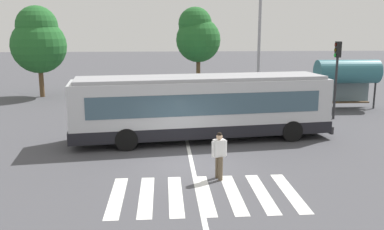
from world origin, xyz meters
TOP-DOWN VIEW (x-y plane):
  - ground_plane at (0.00, 0.00)m, footprint 160.00×160.00m
  - city_transit_bus at (0.83, 3.59)m, footprint 12.55×4.10m
  - pedestrian_crossing_street at (0.94, -1.80)m, footprint 0.56×0.41m
  - parked_car_blue at (-4.43, 15.98)m, footprint 1.94×4.54m
  - parked_car_white at (-1.75, 16.01)m, footprint 1.89×4.51m
  - parked_car_teal at (1.15, 15.52)m, footprint 2.04×4.58m
  - traffic_light_far_corner at (9.00, 7.59)m, footprint 0.33×0.32m
  - bus_stop_shelter at (11.01, 10.61)m, footprint 4.08×1.54m
  - twin_arm_street_lamp at (5.38, 11.72)m, footprint 4.40×0.32m
  - background_tree_left at (-10.44, 17.09)m, footprint 4.16×4.16m
  - background_tree_right at (2.03, 20.85)m, footprint 3.88×3.88m
  - crosswalk_painted_stripes at (0.29, -3.17)m, footprint 6.06×3.33m
  - lane_center_line at (0.10, 2.00)m, footprint 0.16×24.00m

SIDE VIEW (x-z plane):
  - ground_plane at x=0.00m, z-range 0.00..0.00m
  - lane_center_line at x=0.10m, z-range 0.00..0.01m
  - crosswalk_painted_stripes at x=0.29m, z-range 0.00..0.01m
  - parked_car_blue at x=-4.43m, z-range 0.09..1.44m
  - parked_car_white at x=-1.75m, z-range 0.09..1.44m
  - parked_car_teal at x=1.15m, z-range 0.09..1.44m
  - pedestrian_crossing_street at x=0.94m, z-range 0.11..1.83m
  - city_transit_bus at x=0.83m, z-range 0.06..3.12m
  - bus_stop_shelter at x=11.01m, z-range 0.79..4.04m
  - traffic_light_far_corner at x=9.00m, z-range 0.78..5.30m
  - background_tree_left at x=-10.44m, z-range 0.88..7.82m
  - background_tree_right at x=2.03m, z-range 1.11..8.18m
  - twin_arm_street_lamp at x=5.38m, z-range 1.00..9.25m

